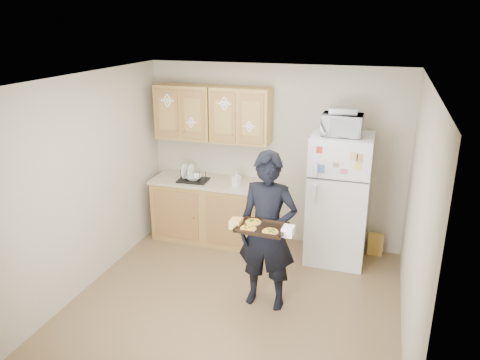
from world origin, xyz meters
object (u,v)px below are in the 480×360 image
at_px(baking_tray, 262,228).
at_px(microwave, 342,125).
at_px(person, 268,232).
at_px(refrigerator, 338,199).
at_px(dish_rack, 193,175).

height_order(baking_tray, microwave, microwave).
distance_m(person, microwave, 1.68).
bearing_deg(refrigerator, person, -115.30).
xyz_separation_m(microwave, dish_rack, (-1.99, 0.02, -0.85)).
xyz_separation_m(baking_tray, microwave, (0.59, 1.55, 0.77)).
relative_size(person, microwave, 3.65).
height_order(baking_tray, dish_rack, baking_tray).
xyz_separation_m(person, microwave, (0.60, 1.25, 0.95)).
bearing_deg(person, baking_tray, -85.85).
distance_m(person, baking_tray, 0.35).
xyz_separation_m(person, baking_tray, (0.01, -0.30, 0.18)).
distance_m(baking_tray, dish_rack, 2.11).
height_order(microwave, dish_rack, microwave).
height_order(person, microwave, microwave).
xyz_separation_m(baking_tray, dish_rack, (-1.41, 1.57, -0.08)).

